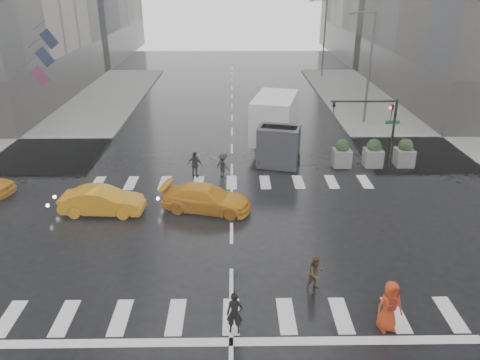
{
  "coord_description": "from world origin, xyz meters",
  "views": [
    {
      "loc": [
        0.12,
        -19.54,
        11.29
      ],
      "look_at": [
        0.44,
        2.0,
        1.9
      ],
      "focal_mm": 35.0,
      "sensor_mm": 36.0,
      "label": 1
    }
  ],
  "objects_px": {
    "pedestrian_orange": "(389,306)",
    "taxi_mid": "(102,201)",
    "pedestrian_brown": "(316,273)",
    "traffic_signal_pole": "(378,120)",
    "box_truck": "(276,125)"
  },
  "relations": [
    {
      "from": "traffic_signal_pole",
      "to": "taxi_mid",
      "type": "distance_m",
      "value": 16.91
    },
    {
      "from": "traffic_signal_pole",
      "to": "box_truck",
      "type": "xyz_separation_m",
      "value": [
        -6.01,
        3.12,
        -1.21
      ]
    },
    {
      "from": "taxi_mid",
      "to": "box_truck",
      "type": "bearing_deg",
      "value": -44.2
    },
    {
      "from": "pedestrian_brown",
      "to": "taxi_mid",
      "type": "bearing_deg",
      "value": 121.56
    },
    {
      "from": "pedestrian_orange",
      "to": "taxi_mid",
      "type": "bearing_deg",
      "value": 133.28
    },
    {
      "from": "traffic_signal_pole",
      "to": "taxi_mid",
      "type": "height_order",
      "value": "traffic_signal_pole"
    },
    {
      "from": "pedestrian_brown",
      "to": "box_truck",
      "type": "xyz_separation_m",
      "value": [
        -0.28,
        15.58,
        1.26
      ]
    },
    {
      "from": "traffic_signal_pole",
      "to": "pedestrian_brown",
      "type": "bearing_deg",
      "value": -114.67
    },
    {
      "from": "traffic_signal_pole",
      "to": "pedestrian_orange",
      "type": "bearing_deg",
      "value": -103.69
    },
    {
      "from": "taxi_mid",
      "to": "traffic_signal_pole",
      "type": "bearing_deg",
      "value": -66.6
    },
    {
      "from": "pedestrian_brown",
      "to": "taxi_mid",
      "type": "relative_size",
      "value": 0.35
    },
    {
      "from": "traffic_signal_pole",
      "to": "pedestrian_orange",
      "type": "xyz_separation_m",
      "value": [
        -3.58,
        -14.71,
        -2.26
      ]
    },
    {
      "from": "traffic_signal_pole",
      "to": "pedestrian_brown",
      "type": "relative_size",
      "value": 3.0
    },
    {
      "from": "pedestrian_orange",
      "to": "taxi_mid",
      "type": "relative_size",
      "value": 0.45
    },
    {
      "from": "pedestrian_brown",
      "to": "pedestrian_orange",
      "type": "height_order",
      "value": "pedestrian_orange"
    }
  ]
}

